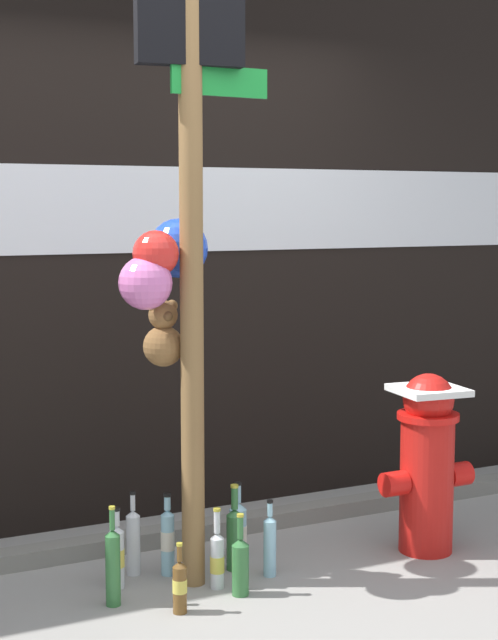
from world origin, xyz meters
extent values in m
plane|color=gray|center=(0.00, 0.00, 0.00)|extent=(14.00, 14.00, 0.00)
cube|color=black|center=(0.00, 1.52, 1.55)|extent=(10.00, 0.20, 3.10)
cube|color=silver|center=(0.26, 1.42, 1.58)|extent=(5.95, 0.01, 0.43)
cube|color=slate|center=(0.00, 1.01, 0.04)|extent=(8.00, 0.12, 0.08)
cylinder|color=olive|center=(-0.13, 0.50, 1.22)|extent=(0.10, 0.10, 2.44)
cube|color=#198C33|center=(0.01, 0.50, 2.11)|extent=(0.44, 0.04, 0.12)
cube|color=black|center=(-0.13, 0.50, 2.34)|extent=(0.45, 0.14, 0.36)
sphere|color=blue|center=(-0.11, 0.68, 1.42)|extent=(0.25, 0.25, 0.25)
sphere|color=#D66BB2|center=(-0.32, 0.51, 1.29)|extent=(0.22, 0.22, 0.22)
sphere|color=red|center=(-0.27, 0.52, 1.41)|extent=(0.19, 0.19, 0.19)
sphere|color=brown|center=(-0.21, 0.61, 1.01)|extent=(0.17, 0.17, 0.17)
sphere|color=brown|center=(-0.21, 0.61, 1.15)|extent=(0.12, 0.12, 0.12)
sphere|color=brown|center=(-0.25, 0.61, 1.18)|extent=(0.05, 0.05, 0.05)
sphere|color=brown|center=(-0.17, 0.61, 1.18)|extent=(0.05, 0.05, 0.05)
sphere|color=brown|center=(-0.21, 0.56, 1.15)|extent=(0.04, 0.04, 0.04)
cylinder|color=red|center=(1.00, 0.39, 0.31)|extent=(0.25, 0.25, 0.63)
cylinder|color=red|center=(1.00, 0.39, 0.64)|extent=(0.29, 0.29, 0.03)
sphere|color=red|center=(1.00, 0.39, 0.72)|extent=(0.24, 0.24, 0.24)
cylinder|color=red|center=(0.82, 0.39, 0.34)|extent=(0.11, 0.11, 0.11)
cylinder|color=red|center=(1.18, 0.39, 0.34)|extent=(0.11, 0.11, 0.11)
cube|color=white|center=(1.00, 0.39, 0.76)|extent=(0.33, 0.33, 0.03)
cylinder|color=silver|center=(-0.06, 0.41, 0.11)|extent=(0.06, 0.06, 0.22)
cone|color=silver|center=(-0.06, 0.41, 0.23)|extent=(0.06, 0.06, 0.02)
cylinder|color=silver|center=(-0.06, 0.41, 0.29)|extent=(0.03, 0.03, 0.09)
cylinder|color=#D8C64C|center=(-0.06, 0.41, 0.10)|extent=(0.06, 0.06, 0.07)
cylinder|color=gold|center=(-0.06, 0.41, 0.34)|extent=(0.03, 0.03, 0.01)
cylinder|color=#93CCE0|center=(0.18, 0.70, 0.11)|extent=(0.08, 0.08, 0.23)
cone|color=#93CCE0|center=(0.18, 0.70, 0.24)|extent=(0.08, 0.08, 0.03)
cylinder|color=#93CCE0|center=(0.18, 0.70, 0.30)|extent=(0.03, 0.03, 0.08)
cylinder|color=silver|center=(0.18, 0.70, 0.11)|extent=(0.08, 0.08, 0.09)
cylinder|color=black|center=(0.18, 0.70, 0.35)|extent=(0.03, 0.03, 0.01)
cylinder|color=#B2DBEA|center=(-0.08, 0.59, 0.14)|extent=(0.06, 0.06, 0.28)
cone|color=#B2DBEA|center=(-0.08, 0.59, 0.29)|extent=(0.06, 0.06, 0.02)
cylinder|color=#B2DBEA|center=(-0.08, 0.59, 0.34)|extent=(0.02, 0.02, 0.07)
cylinder|color=gold|center=(-0.08, 0.59, 0.39)|extent=(0.03, 0.03, 0.01)
cylinder|color=silver|center=(-0.44, 0.59, 0.12)|extent=(0.07, 0.07, 0.24)
cone|color=silver|center=(-0.44, 0.59, 0.26)|extent=(0.07, 0.07, 0.03)
cylinder|color=silver|center=(-0.44, 0.59, 0.30)|extent=(0.03, 0.03, 0.07)
cylinder|color=#D8C64C|center=(-0.44, 0.59, 0.13)|extent=(0.07, 0.07, 0.08)
cylinder|color=black|center=(-0.44, 0.59, 0.34)|extent=(0.04, 0.04, 0.01)
cylinder|color=#337038|center=(-0.51, 0.43, 0.14)|extent=(0.06, 0.06, 0.29)
cone|color=#337038|center=(-0.51, 0.43, 0.30)|extent=(0.06, 0.06, 0.02)
cylinder|color=#337038|center=(-0.51, 0.43, 0.36)|extent=(0.02, 0.02, 0.08)
cylinder|color=gold|center=(-0.51, 0.43, 0.40)|extent=(0.03, 0.03, 0.01)
cylinder|color=#93CCE0|center=(0.20, 0.43, 0.12)|extent=(0.06, 0.06, 0.25)
cone|color=#93CCE0|center=(0.20, 0.43, 0.26)|extent=(0.06, 0.06, 0.02)
cylinder|color=#93CCE0|center=(0.20, 0.43, 0.30)|extent=(0.02, 0.02, 0.06)
cylinder|color=black|center=(0.20, 0.43, 0.33)|extent=(0.03, 0.03, 0.01)
cylinder|color=brown|center=(-0.29, 0.24, 0.09)|extent=(0.06, 0.06, 0.19)
cone|color=brown|center=(-0.29, 0.24, 0.20)|extent=(0.06, 0.06, 0.02)
cylinder|color=brown|center=(-0.29, 0.24, 0.24)|extent=(0.02, 0.02, 0.06)
cylinder|color=#D8C64C|center=(-0.29, 0.24, 0.11)|extent=(0.06, 0.06, 0.05)
cylinder|color=gold|center=(-0.29, 0.24, 0.28)|extent=(0.02, 0.02, 0.01)
cylinder|color=#337038|center=(0.00, 0.30, 0.11)|extent=(0.07, 0.07, 0.21)
cone|color=#337038|center=(0.00, 0.30, 0.23)|extent=(0.07, 0.07, 0.03)
cylinder|color=#337038|center=(0.00, 0.30, 0.29)|extent=(0.03, 0.03, 0.09)
cylinder|color=gold|center=(0.00, 0.30, 0.34)|extent=(0.03, 0.03, 0.01)
cylinder|color=silver|center=(-0.32, 0.71, 0.13)|extent=(0.06, 0.06, 0.26)
cone|color=silver|center=(-0.32, 0.71, 0.27)|extent=(0.06, 0.06, 0.02)
cylinder|color=silver|center=(-0.32, 0.71, 0.32)|extent=(0.02, 0.02, 0.07)
cylinder|color=black|center=(-0.32, 0.71, 0.36)|extent=(0.03, 0.03, 0.01)
cylinder|color=#93CCE0|center=(-0.19, 0.64, 0.13)|extent=(0.06, 0.06, 0.27)
cone|color=#93CCE0|center=(-0.19, 0.64, 0.28)|extent=(0.06, 0.06, 0.02)
cylinder|color=#93CCE0|center=(-0.19, 0.64, 0.32)|extent=(0.03, 0.03, 0.06)
cylinder|color=silver|center=(-0.19, 0.64, 0.15)|extent=(0.06, 0.06, 0.08)
cylinder|color=black|center=(-0.19, 0.64, 0.36)|extent=(0.03, 0.03, 0.01)
cylinder|color=#337038|center=(0.10, 0.57, 0.12)|extent=(0.07, 0.07, 0.25)
cone|color=#337038|center=(0.10, 0.57, 0.26)|extent=(0.07, 0.07, 0.03)
cylinder|color=#337038|center=(0.10, 0.57, 0.32)|extent=(0.03, 0.03, 0.10)
cylinder|color=gold|center=(0.10, 0.57, 0.38)|extent=(0.03, 0.03, 0.01)
camera|label=1|loc=(-1.65, -3.18, 1.60)|focal=54.37mm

